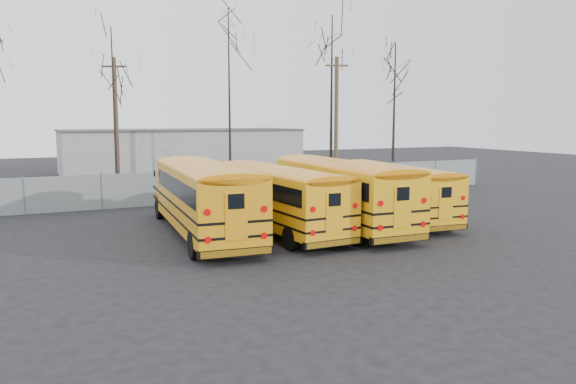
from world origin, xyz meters
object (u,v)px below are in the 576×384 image
bus_a (204,193)px  bus_c (339,188)px  utility_pole_right (336,120)px  utility_pole_left (116,124)px  bus_b (276,193)px  bus_d (392,187)px

bus_a → bus_c: 6.42m
bus_c → utility_pole_right: 17.35m
bus_c → utility_pole_left: utility_pole_left is taller
bus_a → bus_b: bearing=-2.6°
bus_c → bus_d: size_ratio=1.13×
bus_c → utility_pole_right: bearing=62.5°
bus_a → bus_d: (9.85, -0.12, -0.26)m
bus_a → bus_c: bus_a is taller
bus_c → utility_pole_right: (8.47, 14.82, 3.10)m
bus_d → utility_pole_left: (-10.92, 16.75, 3.07)m
bus_a → utility_pole_left: utility_pole_left is taller
bus_a → utility_pole_left: bearing=98.4°
bus_c → bus_d: bus_c is taller
bus_b → utility_pole_right: size_ratio=1.13×
bus_b → utility_pole_right: (11.59, 14.54, 3.22)m
bus_c → bus_b: bearing=177.3°
bus_a → bus_b: size_ratio=1.09×
bus_a → bus_c: bearing=-1.5°
bus_c → bus_a: bearing=176.0°
bus_c → bus_d: (3.47, 0.57, -0.23)m
bus_b → utility_pole_left: bearing=101.7°
bus_d → utility_pole_left: size_ratio=1.13×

